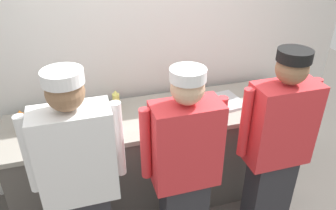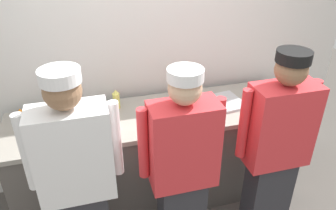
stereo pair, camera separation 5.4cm
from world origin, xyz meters
name	(u,v)px [view 1 (the left image)]	position (x,y,z in m)	size (l,w,h in m)	color
wall_back	(145,41)	(0.00, 0.84, 1.41)	(4.05, 0.10, 2.83)	silver
prep_counter	(161,156)	(0.00, 0.37, 0.47)	(2.58, 0.69, 0.93)	#56514C
chef_near_left	(81,182)	(-0.71, -0.28, 0.90)	(0.61, 0.24, 1.69)	#2D2D33
chef_center	(185,170)	(-0.01, -0.32, 0.87)	(0.59, 0.24, 1.63)	#2D2D33
chef_far_right	(276,149)	(0.71, -0.32, 0.89)	(0.60, 0.24, 1.67)	#2D2D33
plate_stack_front	(160,116)	(-0.03, 0.25, 0.98)	(0.20, 0.20, 0.10)	white
mixing_bowl_steel	(54,120)	(-0.86, 0.41, 0.99)	(0.38, 0.38, 0.12)	#B7BABF
sheet_tray	(215,104)	(0.51, 0.36, 0.94)	(0.49, 0.33, 0.02)	#B7BABF
squeeze_bottle_primary	(22,120)	(-1.10, 0.43, 1.01)	(0.06, 0.06, 0.18)	orange
squeeze_bottle_secondary	(178,91)	(0.21, 0.53, 1.03)	(0.06, 0.06, 0.21)	orange
squeeze_bottle_spare	(116,100)	(-0.34, 0.55, 1.01)	(0.06, 0.06, 0.18)	#E5E066
ramekin_yellow_sauce	(272,101)	(1.01, 0.24, 0.95)	(0.10, 0.10, 0.05)	white
ramekin_green_sauce	(158,107)	(0.01, 0.44, 0.95)	(0.10, 0.10, 0.04)	white
ramekin_orange_sauce	(175,109)	(0.13, 0.36, 0.95)	(0.08, 0.08, 0.04)	white
deli_cup	(115,126)	(-0.41, 0.21, 0.97)	(0.09, 0.09, 0.09)	white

